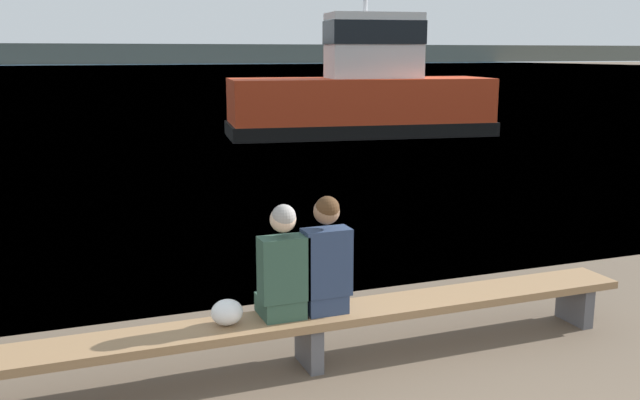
{
  "coord_description": "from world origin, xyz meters",
  "views": [
    {
      "loc": [
        -2.49,
        -2.74,
        2.74
      ],
      "look_at": [
        0.81,
        5.82,
        0.83
      ],
      "focal_mm": 40.0,
      "sensor_mm": 36.0,
      "label": 1
    }
  ],
  "objects_px": {
    "bench_main": "(309,324)",
    "shopping_bag": "(227,312)",
    "person_left": "(283,268)",
    "tugboat_red": "(363,97)",
    "person_right": "(325,261)"
  },
  "relations": [
    {
      "from": "person_right",
      "to": "tugboat_red",
      "type": "distance_m",
      "value": 17.98
    },
    {
      "from": "bench_main",
      "to": "person_left",
      "type": "height_order",
      "value": "person_left"
    },
    {
      "from": "person_left",
      "to": "shopping_bag",
      "type": "height_order",
      "value": "person_left"
    },
    {
      "from": "person_left",
      "to": "person_right",
      "type": "bearing_deg",
      "value": -0.19
    },
    {
      "from": "person_right",
      "to": "tugboat_red",
      "type": "relative_size",
      "value": 0.12
    },
    {
      "from": "person_left",
      "to": "shopping_bag",
      "type": "distance_m",
      "value": 0.6
    },
    {
      "from": "bench_main",
      "to": "tugboat_red",
      "type": "xyz_separation_m",
      "value": [
        7.89,
        16.23,
        0.87
      ]
    },
    {
      "from": "bench_main",
      "to": "person_left",
      "type": "xyz_separation_m",
      "value": [
        -0.24,
        0.0,
        0.54
      ]
    },
    {
      "from": "person_left",
      "to": "tugboat_red",
      "type": "height_order",
      "value": "tugboat_red"
    },
    {
      "from": "person_right",
      "to": "person_left",
      "type": "bearing_deg",
      "value": 179.81
    },
    {
      "from": "person_left",
      "to": "tugboat_red",
      "type": "bearing_deg",
      "value": 63.4
    },
    {
      "from": "shopping_bag",
      "to": "tugboat_red",
      "type": "bearing_deg",
      "value": 62.01
    },
    {
      "from": "bench_main",
      "to": "shopping_bag",
      "type": "height_order",
      "value": "shopping_bag"
    },
    {
      "from": "bench_main",
      "to": "tugboat_red",
      "type": "relative_size",
      "value": 0.71
    },
    {
      "from": "shopping_bag",
      "to": "tugboat_red",
      "type": "xyz_separation_m",
      "value": [
        8.62,
        16.21,
        0.67
      ]
    }
  ]
}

